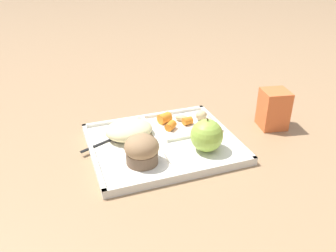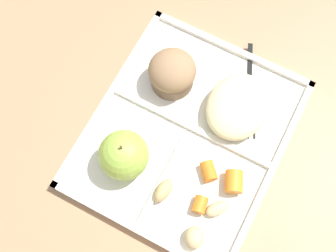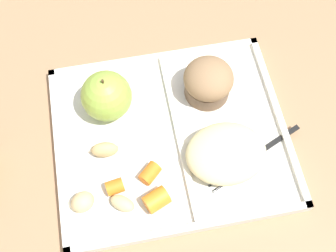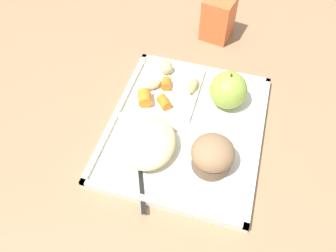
# 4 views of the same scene
# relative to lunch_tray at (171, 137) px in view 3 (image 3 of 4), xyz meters

# --- Properties ---
(ground) EXTENTS (6.00, 6.00, 0.00)m
(ground) POSITION_rel_lunch_tray_xyz_m (0.00, -0.00, -0.01)
(ground) COLOR #997551
(lunch_tray) EXTENTS (0.34, 0.29, 0.02)m
(lunch_tray) POSITION_rel_lunch_tray_xyz_m (0.00, 0.00, 0.00)
(lunch_tray) COLOR silver
(lunch_tray) RESTS_ON ground
(green_apple) EXTENTS (0.08, 0.08, 0.08)m
(green_apple) POSITION_rel_lunch_tray_xyz_m (-0.08, 0.06, 0.04)
(green_apple) COLOR #93B742
(green_apple) RESTS_ON lunch_tray
(bran_muffin) EXTENTS (0.08, 0.08, 0.07)m
(bran_muffin) POSITION_rel_lunch_tray_xyz_m (0.07, 0.06, 0.04)
(bran_muffin) COLOR brown
(bran_muffin) RESTS_ON lunch_tray
(carrot_slice_small) EXTENTS (0.04, 0.04, 0.03)m
(carrot_slice_small) POSITION_rel_lunch_tray_xyz_m (-0.04, -0.10, 0.02)
(carrot_slice_small) COLOR orange
(carrot_slice_small) RESTS_ON lunch_tray
(carrot_slice_diagonal) EXTENTS (0.03, 0.02, 0.02)m
(carrot_slice_diagonal) POSITION_rel_lunch_tray_xyz_m (-0.09, -0.07, 0.01)
(carrot_slice_diagonal) COLOR orange
(carrot_slice_diagonal) RESTS_ON lunch_tray
(carrot_slice_edge) EXTENTS (0.04, 0.04, 0.02)m
(carrot_slice_edge) POSITION_rel_lunch_tray_xyz_m (-0.04, -0.06, 0.02)
(carrot_slice_edge) COLOR orange
(carrot_slice_edge) RESTS_ON lunch_tray
(potato_chunk_wedge) EXTENTS (0.04, 0.02, 0.03)m
(potato_chunk_wedge) POSITION_rel_lunch_tray_xyz_m (-0.10, -0.01, 0.02)
(potato_chunk_wedge) COLOR tan
(potato_chunk_wedge) RESTS_ON lunch_tray
(potato_chunk_golden) EXTENTS (0.04, 0.04, 0.02)m
(potato_chunk_golden) POSITION_rel_lunch_tray_xyz_m (-0.09, -0.09, 0.01)
(potato_chunk_golden) COLOR tan
(potato_chunk_golden) RESTS_ON lunch_tray
(potato_chunk_corner) EXTENTS (0.04, 0.04, 0.03)m
(potato_chunk_corner) POSITION_rel_lunch_tray_xyz_m (-0.14, -0.08, 0.02)
(potato_chunk_corner) COLOR tan
(potato_chunk_corner) RESTS_ON lunch_tray
(egg_noodle_pile) EXTENTS (0.12, 0.10, 0.04)m
(egg_noodle_pile) POSITION_rel_lunch_tray_xyz_m (0.07, -0.05, 0.03)
(egg_noodle_pile) COLOR beige
(egg_noodle_pile) RESTS_ON lunch_tray
(meatball_back) EXTENTS (0.04, 0.04, 0.04)m
(meatball_back) POSITION_rel_lunch_tray_xyz_m (0.10, -0.05, 0.02)
(meatball_back) COLOR brown
(meatball_back) RESTS_ON lunch_tray
(meatball_center) EXTENTS (0.04, 0.04, 0.04)m
(meatball_center) POSITION_rel_lunch_tray_xyz_m (0.07, -0.04, 0.02)
(meatball_center) COLOR brown
(meatball_center) RESTS_ON lunch_tray
(meatball_front) EXTENTS (0.04, 0.04, 0.04)m
(meatball_front) POSITION_rel_lunch_tray_xyz_m (0.07, -0.06, 0.02)
(meatball_front) COLOR #755B4C
(meatball_front) RESTS_ON lunch_tray
(plastic_fork) EXTENTS (0.16, 0.08, 0.00)m
(plastic_fork) POSITION_rel_lunch_tray_xyz_m (0.10, -0.06, 0.01)
(plastic_fork) COLOR black
(plastic_fork) RESTS_ON lunch_tray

